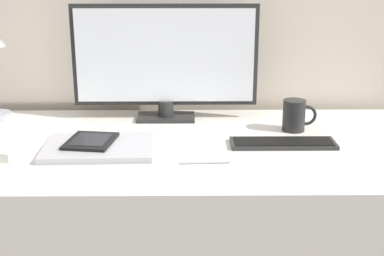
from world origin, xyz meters
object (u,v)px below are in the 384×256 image
(monitor, at_px, (165,60))
(coffee_mug, at_px, (295,115))
(ereader, at_px, (91,141))
(laptop, at_px, (99,147))
(keyboard, at_px, (283,143))
(notebook, at_px, (8,142))
(pen, at_px, (205,162))

(monitor, xyz_separation_m, coffee_mug, (0.41, -0.14, -0.15))
(ereader, height_order, coffee_mug, coffee_mug)
(ereader, bearing_deg, laptop, -34.02)
(keyboard, height_order, laptop, laptop)
(ereader, bearing_deg, notebook, 174.77)
(ereader, xyz_separation_m, coffee_mug, (0.62, 0.16, 0.03))
(keyboard, height_order, pen, keyboard)
(coffee_mug, distance_m, pen, 0.41)
(keyboard, bearing_deg, ereader, -177.90)
(ereader, height_order, notebook, same)
(monitor, relative_size, ereader, 3.57)
(monitor, height_order, coffee_mug, monitor)
(coffee_mug, bearing_deg, keyboard, -112.85)
(monitor, xyz_separation_m, laptop, (-0.18, -0.32, -0.19))
(monitor, bearing_deg, keyboard, -38.33)
(laptop, distance_m, ereader, 0.03)
(keyboard, xyz_separation_m, notebook, (-0.80, 0.00, 0.01))
(coffee_mug, bearing_deg, pen, -135.54)
(notebook, distance_m, pen, 0.59)
(ereader, xyz_separation_m, notebook, (-0.24, 0.02, -0.01))
(notebook, distance_m, coffee_mug, 0.88)
(laptop, xyz_separation_m, coffee_mug, (0.59, 0.18, 0.04))
(keyboard, relative_size, pen, 2.31)
(monitor, relative_size, coffee_mug, 5.69)
(ereader, distance_m, notebook, 0.25)
(laptop, relative_size, notebook, 1.10)
(monitor, xyz_separation_m, notebook, (-0.45, -0.28, -0.19))
(monitor, bearing_deg, ereader, -124.43)
(pen, bearing_deg, laptop, 160.34)
(notebook, bearing_deg, ereader, -5.23)
(notebook, height_order, coffee_mug, coffee_mug)
(ereader, relative_size, pen, 1.30)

